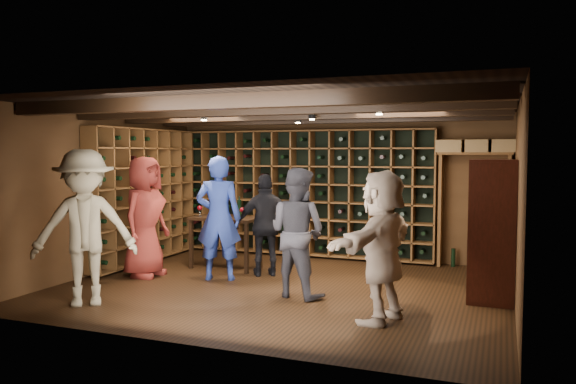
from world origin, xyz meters
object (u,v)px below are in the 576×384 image
at_px(guest_red_floral, 145,217).
at_px(man_grey_suit, 297,232).
at_px(guest_woman_black, 266,225).
at_px(guest_khaki, 85,228).
at_px(tasting_table, 225,223).
at_px(man_blue_shirt, 219,218).
at_px(display_cabinet, 491,234).
at_px(guest_beige, 382,246).

bearing_deg(guest_red_floral, man_grey_suit, -96.27).
distance_m(guest_woman_black, guest_khaki, 2.71).
distance_m(man_grey_suit, guest_khaki, 2.63).
height_order(guest_khaki, tasting_table, guest_khaki).
xyz_separation_m(man_blue_shirt, guest_woman_black, (0.54, 0.50, -0.14)).
relative_size(display_cabinet, tasting_table, 1.55).
xyz_separation_m(guest_red_floral, guest_khaki, (0.27, -1.61, 0.05)).
xyz_separation_m(guest_red_floral, guest_beige, (3.78, -0.98, -0.06)).
height_order(man_grey_suit, guest_beige, guest_beige).
xyz_separation_m(man_grey_suit, guest_woman_black, (-0.86, 0.99, -0.06)).
xyz_separation_m(guest_woman_black, tasting_table, (-0.83, 0.25, -0.03)).
distance_m(display_cabinet, guest_woman_black, 3.24).
xyz_separation_m(man_grey_suit, guest_red_floral, (-2.54, 0.29, 0.07)).
bearing_deg(guest_khaki, display_cabinet, -14.86).
xyz_separation_m(guest_woman_black, guest_khaki, (-1.42, -2.30, 0.18)).
distance_m(man_grey_suit, guest_beige, 1.42).
height_order(man_blue_shirt, guest_red_floral, man_blue_shirt).
bearing_deg(man_blue_shirt, display_cabinet, 163.62).
relative_size(man_grey_suit, guest_red_floral, 0.92).
bearing_deg(guest_khaki, guest_red_floral, 62.39).
bearing_deg(guest_khaki, guest_woman_black, 21.33).
xyz_separation_m(display_cabinet, guest_beige, (-1.11, -1.26, -0.02)).
bearing_deg(guest_beige, man_blue_shirt, -97.16).
bearing_deg(man_blue_shirt, guest_red_floral, -7.91).
distance_m(man_grey_suit, guest_woman_black, 1.31).
bearing_deg(guest_red_floral, display_cabinet, -86.41).
height_order(guest_woman_black, tasting_table, guest_woman_black).
bearing_deg(display_cabinet, man_grey_suit, -166.26).
distance_m(guest_beige, tasting_table, 3.50).
relative_size(man_grey_suit, tasting_table, 1.48).
distance_m(man_blue_shirt, guest_beige, 2.89).
bearing_deg(guest_red_floral, man_blue_shirt, -79.93).
relative_size(man_blue_shirt, guest_khaki, 0.96).
bearing_deg(guest_beige, guest_red_floral, -87.72).
bearing_deg(guest_beige, display_cabinet, 155.34).
distance_m(guest_red_floral, guest_woman_black, 1.83).
xyz_separation_m(display_cabinet, man_blue_shirt, (-3.75, -0.09, 0.05)).
height_order(man_grey_suit, guest_khaki, guest_khaki).
height_order(guest_beige, tasting_table, guest_beige).
distance_m(display_cabinet, man_blue_shirt, 3.75).
relative_size(display_cabinet, guest_red_floral, 0.97).
xyz_separation_m(man_grey_suit, guest_khaki, (-2.27, -1.32, 0.12)).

